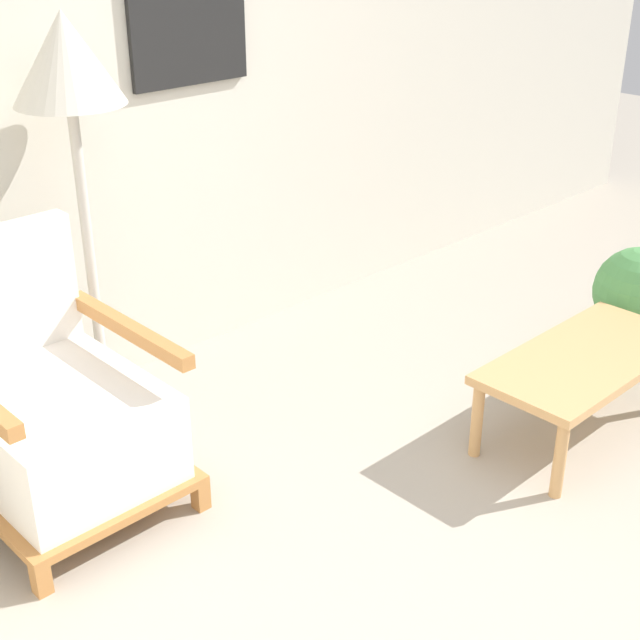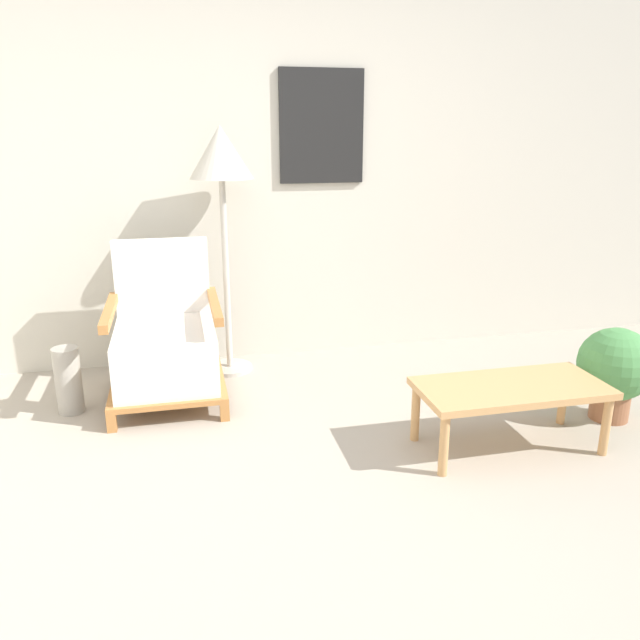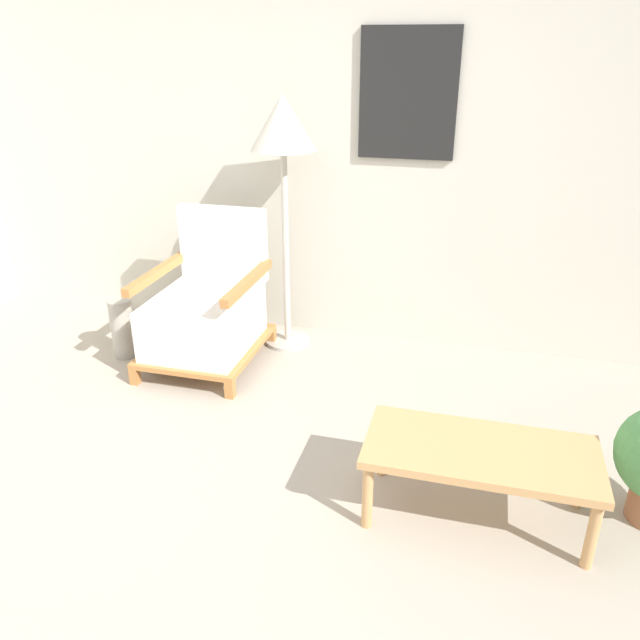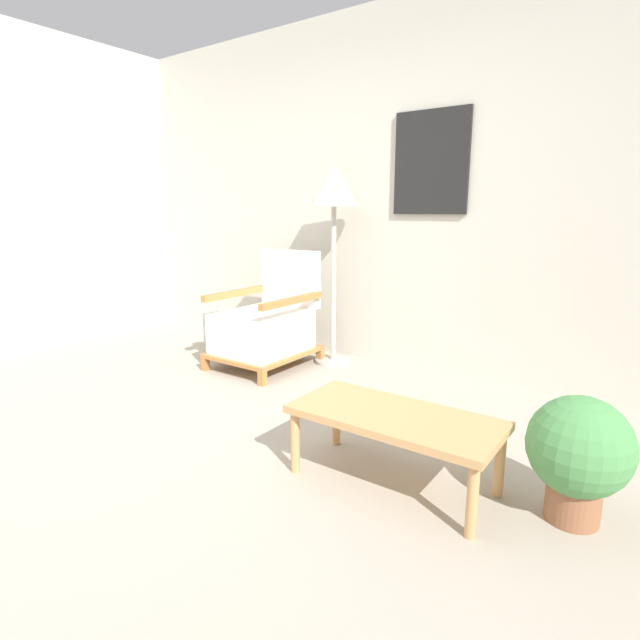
# 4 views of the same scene
# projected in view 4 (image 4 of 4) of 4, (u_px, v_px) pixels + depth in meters

# --- Properties ---
(ground_plane) EXTENTS (14.00, 14.00, 0.00)m
(ground_plane) POSITION_uv_depth(u_px,v_px,m) (150.00, 477.00, 2.33)
(ground_plane) COLOR #A89E8E
(wall_back) EXTENTS (8.00, 0.09, 2.70)m
(wall_back) POSITION_uv_depth(u_px,v_px,m) (388.00, 192.00, 3.84)
(wall_back) COLOR beige
(wall_back) RESTS_ON ground_plane
(armchair) EXTENTS (0.64, 0.76, 0.90)m
(armchair) POSITION_uv_depth(u_px,v_px,m) (266.00, 325.00, 3.95)
(armchair) COLOR #B2753D
(armchair) RESTS_ON ground_plane
(floor_lamp) EXTENTS (0.39, 0.39, 1.56)m
(floor_lamp) POSITION_uv_depth(u_px,v_px,m) (334.00, 197.00, 3.81)
(floor_lamp) COLOR #B7B2A8
(floor_lamp) RESTS_ON ground_plane
(coffee_table) EXTENTS (0.93, 0.43, 0.34)m
(coffee_table) POSITION_uv_depth(u_px,v_px,m) (394.00, 422.00, 2.22)
(coffee_table) COLOR tan
(coffee_table) RESTS_ON ground_plane
(vase) EXTENTS (0.14, 0.14, 0.38)m
(vase) POSITION_uv_depth(u_px,v_px,m) (212.00, 334.00, 4.22)
(vase) COLOR #9E998E
(vase) RESTS_ON ground_plane
(potted_plant) EXTENTS (0.40, 0.40, 0.52)m
(potted_plant) POSITION_uv_depth(u_px,v_px,m) (579.00, 451.00, 1.95)
(potted_plant) COLOR #935B3D
(potted_plant) RESTS_ON ground_plane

